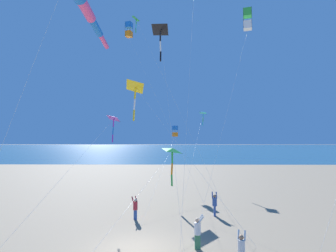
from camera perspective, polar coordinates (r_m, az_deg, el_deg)
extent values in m
plane|color=gray|center=(14.52, -7.24, -25.32)|extent=(600.00, 600.00, 0.00)
cube|color=#285B7A|center=(178.40, 0.14, -4.83)|extent=(240.00, 600.00, 0.01)
cube|color=#335199|center=(20.10, 10.19, -17.84)|extent=(0.29, 0.16, 0.72)
cylinder|color=#335199|center=(19.94, 10.18, -16.02)|extent=(0.35, 0.35, 0.59)
sphere|color=#A37551|center=(19.86, 10.16, -14.87)|extent=(0.22, 0.22, 0.22)
cylinder|color=#335199|center=(19.98, 9.69, -14.69)|extent=(0.37, 0.12, 0.45)
cylinder|color=#335199|center=(20.00, 10.56, -14.67)|extent=(0.37, 0.12, 0.45)
cube|color=#3D7F51|center=(14.45, 6.49, -23.90)|extent=(0.15, 0.29, 0.72)
cylinder|color=silver|center=(14.23, 6.48, -21.42)|extent=(0.34, 0.34, 0.60)
sphere|color=tan|center=(14.10, 6.47, -19.84)|extent=(0.23, 0.23, 0.23)
cylinder|color=silver|center=(14.25, 7.01, -19.49)|extent=(0.10, 0.37, 0.45)
cylinder|color=silver|center=(13.97, 7.18, -19.83)|extent=(0.10, 0.37, 0.45)
cube|color=#335199|center=(19.14, -7.18, -18.72)|extent=(0.29, 0.25, 0.66)
cylinder|color=#B72833|center=(18.99, -7.16, -16.96)|extent=(0.42, 0.42, 0.55)
sphere|color=beige|center=(18.90, -7.16, -15.85)|extent=(0.21, 0.21, 0.21)
cylinder|color=#B72833|center=(18.95, -7.73, -15.70)|extent=(0.32, 0.26, 0.41)
cylinder|color=#B72833|center=(19.07, -6.96, -15.63)|extent=(0.32, 0.26, 0.41)
cylinder|color=silver|center=(12.75, 15.79, -23.99)|extent=(0.38, 0.38, 0.54)
sphere|color=#A37551|center=(12.62, 15.76, -22.40)|extent=(0.21, 0.21, 0.21)
cylinder|color=silver|center=(12.75, 15.17, -22.04)|extent=(0.34, 0.19, 0.41)
cylinder|color=silver|center=(12.72, 16.47, -22.06)|extent=(0.34, 0.19, 0.41)
pyramid|color=black|center=(22.74, -1.56, 20.50)|extent=(2.19, 1.93, 0.66)
cylinder|color=black|center=(22.69, -1.67, 20.29)|extent=(0.77, 1.36, 0.65)
cylinder|color=black|center=(22.54, -1.69, 19.07)|extent=(0.25, 0.17, 0.84)
cylinder|color=white|center=(22.32, -1.66, 17.01)|extent=(0.25, 0.21, 0.84)
cylinder|color=black|center=(22.04, -1.63, 15.00)|extent=(0.24, 0.15, 0.84)
cylinder|color=white|center=(16.80, 0.26, 2.79)|extent=(8.20, 1.50, 14.43)
cylinder|color=#EF4C93|center=(13.91, -17.50, 23.17)|extent=(1.50, 0.52, 0.67)
cylinder|color=blue|center=(15.04, -15.55, 20.20)|extent=(1.48, 0.41, 0.57)
cylinder|color=#EF4C93|center=(16.22, -13.94, 17.63)|extent=(1.46, 0.30, 0.46)
cylinder|color=white|center=(8.64, -31.40, -0.02)|extent=(4.84, 1.07, 11.79)
cube|color=blue|center=(30.81, 1.54, -0.41)|extent=(0.66, 0.66, 0.49)
cube|color=orange|center=(30.78, 1.54, -1.87)|extent=(0.66, 0.66, 0.49)
cylinder|color=black|center=(30.90, 0.93, -1.15)|extent=(0.02, 0.02, 1.28)
cylinder|color=black|center=(30.46, 1.35, -1.12)|extent=(0.02, 0.02, 1.28)
cylinder|color=black|center=(31.12, 1.74, -1.16)|extent=(0.02, 0.02, 1.28)
cylinder|color=black|center=(30.69, 2.16, -1.13)|extent=(0.02, 0.02, 1.28)
cylinder|color=white|center=(24.04, -1.08, -9.16)|extent=(13.75, 2.39, 5.90)
pyramid|color=yellow|center=(23.41, -6.98, 8.72)|extent=(2.47, 2.34, 1.01)
cylinder|color=black|center=(23.35, -7.14, 8.48)|extent=(1.01, 1.26, 1.13)
cylinder|color=yellow|center=(23.25, -7.22, 7.07)|extent=(0.17, 0.22, 0.97)
cylinder|color=white|center=(23.15, -7.36, 4.70)|extent=(0.30, 0.27, 0.98)
cylinder|color=yellow|center=(23.13, -7.49, 2.31)|extent=(0.27, 0.27, 0.98)
cylinder|color=white|center=(18.21, 2.65, -4.50)|extent=(8.95, 7.54, 10.09)
pyramid|color=green|center=(31.23, -6.96, 22.39)|extent=(1.28, 0.94, 0.51)
cylinder|color=black|center=(31.21, -7.03, 22.28)|extent=(0.22, 0.88, 0.56)
cylinder|color=green|center=(31.08, -7.00, 21.76)|extent=(0.11, 0.13, 0.52)
cylinder|color=#1EB7C6|center=(30.87, -7.02, 20.89)|extent=(0.13, 0.16, 0.53)
cylinder|color=green|center=(30.64, -7.07, 20.02)|extent=(0.14, 0.13, 0.52)
cylinder|color=white|center=(23.96, 1.07, 6.31)|extent=(8.62, 8.08, 18.81)
cylinder|color=white|center=(18.63, 4.70, 10.79)|extent=(9.96, 1.71, 19.92)
cube|color=blue|center=(34.49, -8.55, 21.00)|extent=(0.89, 0.89, 0.70)
cube|color=orange|center=(34.05, -8.56, 19.27)|extent=(0.89, 0.89, 0.70)
cylinder|color=black|center=(34.71, -8.82, 19.84)|extent=(0.02, 0.02, 1.83)
cylinder|color=black|center=(34.14, -9.40, 20.25)|extent=(0.02, 0.02, 1.83)
cylinder|color=black|center=(34.41, -7.71, 20.04)|extent=(0.02, 0.02, 1.83)
cylinder|color=black|center=(33.83, -8.28, 20.46)|extent=(0.02, 0.02, 1.83)
cylinder|color=white|center=(25.32, -2.02, 4.96)|extent=(12.08, 7.96, 18.08)
pyramid|color=green|center=(21.74, 1.01, -5.17)|extent=(2.37, 1.91, 0.55)
cylinder|color=black|center=(21.75, 0.94, -5.49)|extent=(0.56, 1.73, 0.46)
cylinder|color=green|center=(21.76, 0.93, -6.97)|extent=(0.20, 0.16, 0.93)
cylinder|color=orange|center=(21.84, 0.86, -9.40)|extent=(0.22, 0.24, 0.94)
cylinder|color=green|center=(21.94, 0.84, -11.82)|extent=(0.26, 0.22, 0.94)
cylinder|color=white|center=(14.73, -7.45, -15.77)|extent=(15.02, 4.20, 4.51)
cube|color=green|center=(28.80, 17.01, 22.60)|extent=(0.98, 0.98, 0.78)
cube|color=white|center=(28.29, 17.05, 20.32)|extent=(0.98, 0.98, 0.78)
cylinder|color=black|center=(28.91, 16.23, 21.13)|extent=(0.02, 0.02, 2.02)
cylinder|color=black|center=(28.20, 16.16, 21.77)|extent=(0.02, 0.02, 2.02)
cylinder|color=black|center=(28.89, 17.88, 21.17)|extent=(0.02, 0.02, 2.02)
cylinder|color=black|center=(28.18, 17.86, 21.81)|extent=(0.02, 0.02, 2.02)
cylinder|color=white|center=(22.05, 13.04, 3.89)|extent=(7.05, 5.56, 16.28)
pyramid|color=#1EB7C6|center=(34.44, 7.72, 2.95)|extent=(1.41, 1.15, 0.33)
cylinder|color=black|center=(34.43, 7.70, 2.84)|extent=(0.37, 1.02, 0.28)
cylinder|color=#1EB7C6|center=(34.37, 7.71, 2.29)|extent=(0.15, 0.09, 0.56)
cylinder|color=green|center=(34.31, 7.68, 1.39)|extent=(0.16, 0.17, 0.56)
cylinder|color=#1EB7C6|center=(34.28, 7.61, 0.47)|extent=(0.11, 0.13, 0.55)
cylinder|color=white|center=(27.37, 5.88, -5.16)|extent=(13.51, 3.47, 8.99)
pyramid|color=purple|center=(21.81, -11.72, 1.80)|extent=(1.65, 1.47, 0.52)
cylinder|color=black|center=(21.79, -11.81, 1.60)|extent=(0.60, 1.01, 0.54)
cylinder|color=purple|center=(21.75, -11.86, 0.61)|extent=(0.16, 0.16, 0.63)
cylinder|color=blue|center=(21.75, -11.97, -1.04)|extent=(0.19, 0.19, 0.64)
cylinder|color=purple|center=(21.79, -12.05, -2.69)|extent=(0.17, 0.15, 0.63)
cylinder|color=white|center=(15.64, -21.65, -9.83)|extent=(13.66, 2.29, 7.20)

